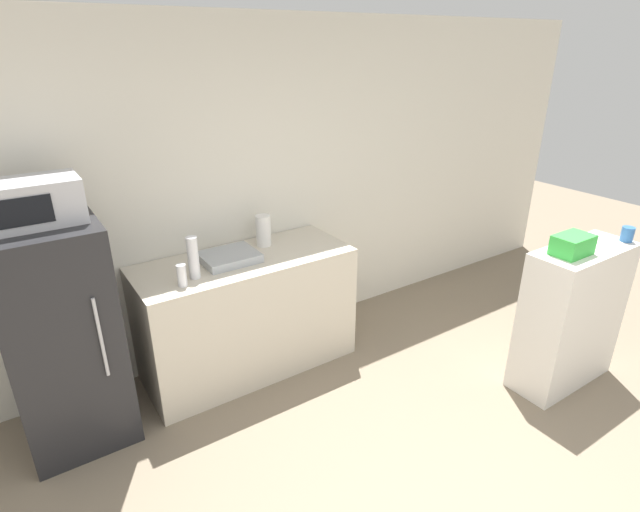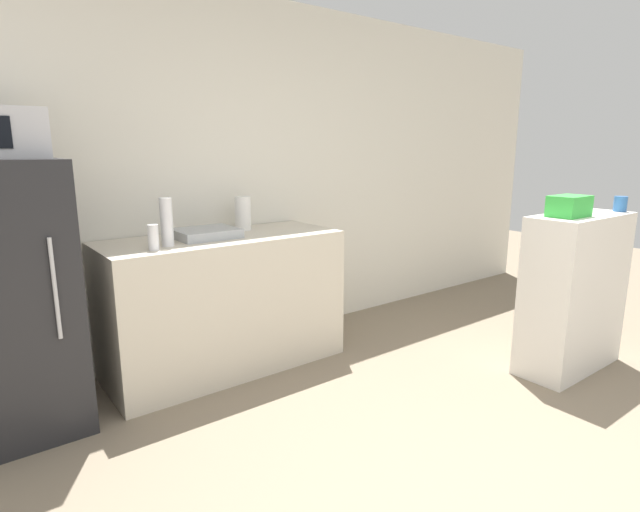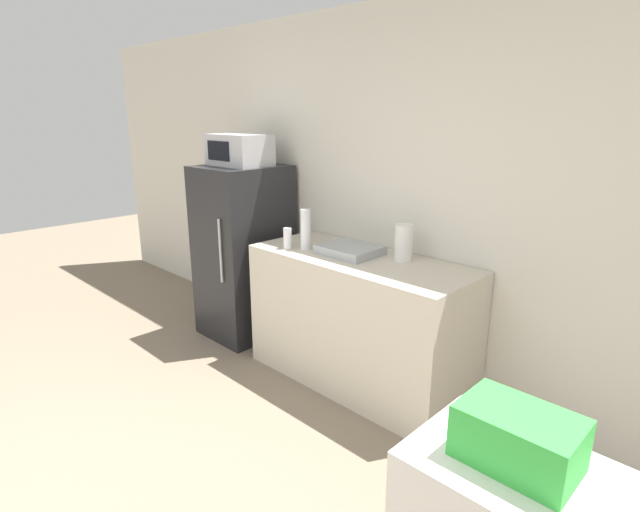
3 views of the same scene
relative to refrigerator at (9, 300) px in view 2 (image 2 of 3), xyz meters
name	(u,v)px [view 2 (image 2 of 3)]	position (x,y,z in m)	size (l,w,h in m)	color
wall_back	(196,178)	(1.26, 0.40, 0.57)	(8.00, 0.06, 2.60)	silver
refrigerator	(9,300)	(0.00, 0.00, 0.00)	(0.62, 0.70, 1.46)	#232326
counter	(225,302)	(1.26, 0.04, -0.26)	(1.60, 0.66, 0.93)	beige
sink_basin	(206,233)	(1.15, 0.05, 0.23)	(0.39, 0.33, 0.06)	#9EA3A8
bottle_tall	(167,222)	(0.85, -0.08, 0.35)	(0.07, 0.07, 0.29)	silver
bottle_short	(153,237)	(0.73, -0.15, 0.28)	(0.06, 0.06, 0.15)	silver
shelf_cabinet	(574,293)	(3.15, -1.44, -0.19)	(0.84, 0.35, 1.08)	white
basket	(569,206)	(2.97, -1.44, 0.42)	(0.27, 0.18, 0.13)	green
jar	(620,204)	(3.52, -1.52, 0.40)	(0.08, 0.08, 0.11)	#336BB2
paper_towel_roll	(243,213)	(1.50, 0.18, 0.32)	(0.12, 0.12, 0.24)	white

